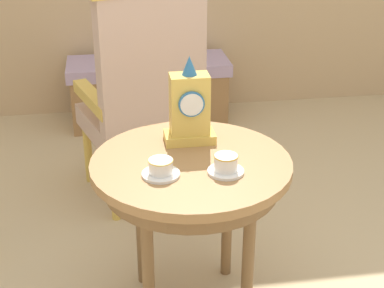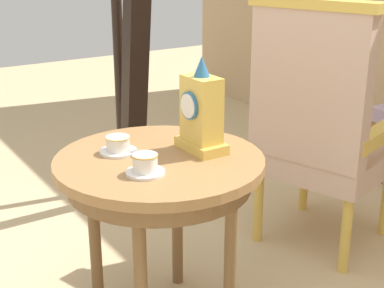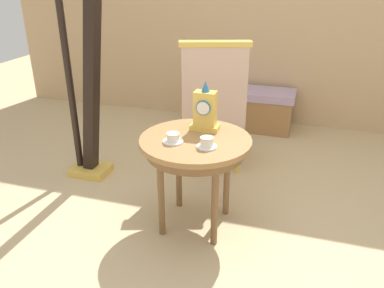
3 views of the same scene
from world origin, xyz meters
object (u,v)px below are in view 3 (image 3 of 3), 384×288
object	(u,v)px
harp	(86,94)
teacup_right	(207,143)
mantel_clock	(205,111)
armchair	(213,104)
teacup_left	(173,138)
side_table	(195,149)
window_bench	(244,108)

from	to	relation	value
harp	teacup_right	bearing A→B (deg)	-25.24
mantel_clock	armchair	bearing A→B (deg)	99.73
teacup_right	teacup_left	bearing A→B (deg)	176.52
side_table	teacup_left	xyz separation A→B (m)	(-0.12, -0.10, 0.10)
teacup_left	harp	bearing A→B (deg)	150.34
harp	side_table	bearing A→B (deg)	-22.41
side_table	window_bench	world-z (taller)	side_table
armchair	harp	world-z (taller)	harp
teacup_right	window_bench	xyz separation A→B (m)	(-0.10, 2.03, -0.46)
teacup_right	window_bench	size ratio (longest dim) A/B	0.12
teacup_left	teacup_right	size ratio (longest dim) A/B	1.04
harp	window_bench	world-z (taller)	harp
side_table	teacup_right	bearing A→B (deg)	-46.91
teacup_left	teacup_right	world-z (taller)	teacup_right
teacup_right	window_bench	bearing A→B (deg)	92.92
teacup_right	harp	distance (m)	1.27
side_table	teacup_right	xyz separation A→B (m)	(0.10, -0.11, 0.11)
armchair	window_bench	size ratio (longest dim) A/B	1.06
teacup_right	armchair	bearing A→B (deg)	101.90
side_table	mantel_clock	bearing A→B (deg)	83.26
armchair	teacup_left	bearing A→B (deg)	-90.97
teacup_right	armchair	xyz separation A→B (m)	(-0.21, 0.97, -0.09)
mantel_clock	armchair	size ratio (longest dim) A/B	0.29
window_bench	teacup_right	bearing A→B (deg)	-87.08
teacup_left	armchair	size ratio (longest dim) A/B	0.11
teacup_right	armchair	size ratio (longest dim) A/B	0.11
side_table	teacup_right	distance (m)	0.19
harp	window_bench	distance (m)	1.88
window_bench	teacup_left	bearing A→B (deg)	-93.36
window_bench	side_table	bearing A→B (deg)	-90.00
teacup_left	mantel_clock	distance (m)	0.31
harp	armchair	bearing A→B (deg)	24.60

